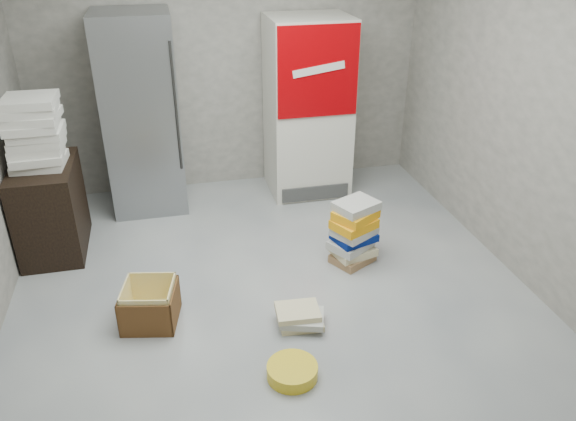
# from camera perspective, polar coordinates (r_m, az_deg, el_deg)

# --- Properties ---
(ground) EXTENTS (5.00, 5.00, 0.00)m
(ground) POSITION_cam_1_polar(r_m,az_deg,el_deg) (4.23, -0.63, -10.73)
(ground) COLOR #B1B1AC
(ground) RESTS_ON ground
(room_shell) EXTENTS (4.04, 5.04, 2.82)m
(room_shell) POSITION_cam_1_polar(r_m,az_deg,el_deg) (3.42, -0.79, 13.59)
(room_shell) COLOR #A8A197
(room_shell) RESTS_ON ground
(steel_fridge) EXTENTS (0.70, 0.72, 1.90)m
(steel_fridge) POSITION_cam_1_polar(r_m,az_deg,el_deg) (5.63, -14.66, 9.43)
(steel_fridge) COLOR #A4A6AC
(steel_fridge) RESTS_ON ground
(coke_cooler) EXTENTS (0.80, 0.73, 1.80)m
(coke_cooler) POSITION_cam_1_polar(r_m,az_deg,el_deg) (5.82, 2.02, 10.43)
(coke_cooler) COLOR silver
(coke_cooler) RESTS_ON ground
(wood_shelf) EXTENTS (0.50, 0.80, 0.80)m
(wood_shelf) POSITION_cam_1_polar(r_m,az_deg,el_deg) (5.25, -22.97, 0.19)
(wood_shelf) COLOR black
(wood_shelf) RESTS_ON ground
(supply_box_stack) EXTENTS (0.44, 0.44, 0.58)m
(supply_box_stack) POSITION_cam_1_polar(r_m,az_deg,el_deg) (4.99, -24.33, 7.26)
(supply_box_stack) COLOR silver
(supply_box_stack) RESTS_ON wood_shelf
(phonebook_stack_main) EXTENTS (0.45, 0.41, 0.57)m
(phonebook_stack_main) POSITION_cam_1_polar(r_m,az_deg,el_deg) (4.73, 6.71, -2.26)
(phonebook_stack_main) COLOR #946D47
(phonebook_stack_main) RESTS_ON ground
(phonebook_stack_side) EXTENTS (0.37, 0.32, 0.14)m
(phonebook_stack_side) POSITION_cam_1_polar(r_m,az_deg,el_deg) (4.12, 1.25, -10.77)
(phonebook_stack_side) COLOR beige
(phonebook_stack_side) RESTS_ON ground
(cardboard_box) EXTENTS (0.45, 0.45, 0.31)m
(cardboard_box) POSITION_cam_1_polar(r_m,az_deg,el_deg) (4.24, -13.83, -9.47)
(cardboard_box) COLOR yellow
(cardboard_box) RESTS_ON ground
(bucket_lid) EXTENTS (0.41, 0.41, 0.09)m
(bucket_lid) POSITION_cam_1_polar(r_m,az_deg,el_deg) (3.74, 0.43, -16.01)
(bucket_lid) COLOR yellow
(bucket_lid) RESTS_ON ground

